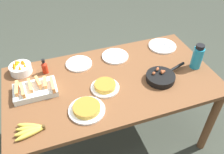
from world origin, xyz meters
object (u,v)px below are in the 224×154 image
at_px(frittata_plate_center, 87,109).
at_px(water_bottle, 197,57).
at_px(empty_plate_near_front, 162,46).
at_px(frittata_plate_side, 105,86).
at_px(banana_bunch, 30,130).
at_px(melon_tray, 35,89).
at_px(empty_plate_far_right, 115,56).
at_px(skillet, 161,77).
at_px(hot_sauce_bottle, 45,67).
at_px(empty_plate_far_left, 79,64).
at_px(fruit_bowl_mango, 21,68).

distance_m(frittata_plate_center, water_bottle, 1.02).
distance_m(empty_plate_near_front, water_bottle, 0.40).
relative_size(frittata_plate_side, empty_plate_near_front, 0.84).
distance_m(banana_bunch, frittata_plate_side, 0.62).
distance_m(melon_tray, empty_plate_far_right, 0.76).
distance_m(skillet, hot_sauce_bottle, 0.95).
relative_size(empty_plate_far_right, hot_sauce_bottle, 1.77).
xyz_separation_m(melon_tray, hot_sauce_bottle, (0.10, 0.22, 0.03)).
bearing_deg(empty_plate_far_right, banana_bunch, -143.56).
relative_size(frittata_plate_center, hot_sauce_bottle, 1.91).
xyz_separation_m(banana_bunch, empty_plate_far_left, (0.46, 0.59, -0.01)).
bearing_deg(frittata_plate_center, melon_tray, 136.06).
bearing_deg(melon_tray, empty_plate_far_left, 30.70).
distance_m(fruit_bowl_mango, hot_sauce_bottle, 0.20).
bearing_deg(banana_bunch, frittata_plate_center, 7.20).
distance_m(empty_plate_near_front, hot_sauce_bottle, 1.11).
height_order(skillet, frittata_plate_side, skillet).
bearing_deg(hot_sauce_bottle, skillet, -24.90).
height_order(frittata_plate_center, fruit_bowl_mango, fruit_bowl_mango).
relative_size(empty_plate_near_front, empty_plate_far_left, 1.16).
height_order(skillet, empty_plate_far_left, skillet).
distance_m(banana_bunch, melon_tray, 0.36).
height_order(skillet, empty_plate_far_right, skillet).
bearing_deg(empty_plate_far_left, frittata_plate_center, -97.54).
bearing_deg(frittata_plate_side, melon_tray, 165.49).
height_order(banana_bunch, frittata_plate_side, frittata_plate_side).
height_order(frittata_plate_center, empty_plate_near_front, frittata_plate_center).
bearing_deg(melon_tray, banana_bunch, -100.85).
xyz_separation_m(skillet, empty_plate_far_left, (-0.58, 0.42, -0.02)).
height_order(empty_plate_far_left, water_bottle, water_bottle).
height_order(melon_tray, skillet, melon_tray).
bearing_deg(hot_sauce_bottle, empty_plate_far_right, 1.17).
bearing_deg(skillet, empty_plate_far_left, 125.46).
xyz_separation_m(water_bottle, hot_sauce_bottle, (-1.22, 0.35, -0.05)).
relative_size(water_bottle, hot_sauce_bottle, 1.63).
xyz_separation_m(banana_bunch, skillet, (1.03, 0.17, 0.01)).
distance_m(frittata_plate_side, empty_plate_far_right, 0.42).
distance_m(banana_bunch, empty_plate_near_front, 1.41).
bearing_deg(fruit_bowl_mango, empty_plate_far_right, -4.03).
bearing_deg(empty_plate_far_right, hot_sauce_bottle, -178.83).
height_order(frittata_plate_center, frittata_plate_side, same).
bearing_deg(empty_plate_far_right, empty_plate_far_left, 179.75).
relative_size(skillet, hot_sauce_bottle, 2.87).
xyz_separation_m(empty_plate_near_front, fruit_bowl_mango, (-1.30, 0.05, 0.03)).
xyz_separation_m(empty_plate_far_right, hot_sauce_bottle, (-0.62, -0.01, 0.05)).
relative_size(skillet, fruit_bowl_mango, 2.18).
distance_m(frittata_plate_side, water_bottle, 0.82).
height_order(banana_bunch, frittata_plate_center, frittata_plate_center).
bearing_deg(empty_plate_far_right, skillet, -59.77).
bearing_deg(water_bottle, frittata_plate_center, -170.16).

